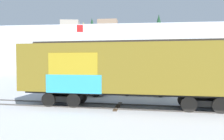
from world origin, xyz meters
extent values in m
plane|color=#B2B5BC|center=(0.00, 0.00, 0.00)|extent=(260.00, 260.00, 0.00)
cube|color=#4C4742|center=(1.03, -0.72, 0.04)|extent=(59.85, 4.40, 0.08)
cube|color=#4C4742|center=(1.13, 0.72, 0.04)|extent=(59.85, 4.40, 0.08)
cube|color=#423323|center=(0.31, 0.06, 0.04)|extent=(0.42, 2.51, 0.07)
cube|color=olive|center=(1.08, 0.00, 2.57)|extent=(14.03, 4.03, 2.96)
cube|color=#2D2823|center=(1.08, 0.00, 4.17)|extent=(13.15, 1.34, 0.24)
cube|color=#B2931E|center=(-2.27, -1.30, 2.64)|extent=(3.04, 0.25, 1.63)
cube|color=#33A5CC|center=(-2.23, -1.31, 1.60)|extent=(3.45, 0.28, 1.10)
cube|color=black|center=(1.08, 0.00, 0.99)|extent=(13.66, 2.65, 0.20)
cube|color=black|center=(-3.26, 0.31, 0.51)|extent=(2.19, 1.52, 0.36)
cylinder|color=black|center=(-4.16, -0.34, 0.46)|extent=(0.93, 0.19, 0.92)
cylinder|color=black|center=(-4.06, 1.09, 0.46)|extent=(0.93, 0.19, 0.92)
cylinder|color=black|center=(-2.47, -0.47, 0.46)|extent=(0.93, 0.19, 0.92)
cylinder|color=black|center=(-2.36, 0.97, 0.46)|extent=(0.93, 0.19, 0.92)
cube|color=black|center=(5.42, -0.31, 0.51)|extent=(2.19, 1.52, 0.36)
cylinder|color=black|center=(4.53, -0.97, 0.46)|extent=(0.93, 0.19, 0.92)
cylinder|color=black|center=(4.63, 0.47, 0.46)|extent=(0.93, 0.19, 0.92)
cylinder|color=black|center=(6.22, -1.09, 0.46)|extent=(0.93, 0.19, 0.92)
cylinder|color=black|center=(6.32, 0.34, 0.46)|extent=(0.93, 0.19, 0.92)
cylinder|color=silver|center=(-5.04, 12.92, 3.83)|extent=(0.12, 0.12, 7.67)
sphere|color=#D8CC66|center=(-5.04, 12.92, 7.75)|extent=(0.18, 0.18, 0.18)
cube|color=red|center=(-5.84, 12.70, 7.11)|extent=(1.49, 0.43, 0.92)
cube|color=white|center=(-6.21, 12.60, 7.11)|extent=(0.75, 0.24, 0.92)
cube|color=silver|center=(0.00, 58.74, 6.03)|extent=(123.64, 42.90, 12.05)
cube|color=#9E9384|center=(-16.89, 45.87, 13.29)|extent=(5.68, 5.12, 2.48)
cube|color=#8C725B|center=(-6.05, 45.87, 13.33)|extent=(5.45, 3.76, 2.54)
cone|color=#193D23|center=(8.12, 46.53, 14.05)|extent=(1.99, 1.99, 3.98)
cone|color=#193D23|center=(-17.35, 48.82, 13.81)|extent=(1.76, 1.76, 3.51)
cone|color=#193D23|center=(-10.59, 46.10, 13.68)|extent=(1.63, 1.63, 3.26)
cube|color=black|center=(-3.12, 4.69, 0.64)|extent=(4.34, 2.13, 0.65)
cube|color=#2D333D|center=(-3.32, 4.70, 1.25)|extent=(2.36, 1.81, 0.57)
cylinder|color=black|center=(-1.63, 5.46, 0.32)|extent=(0.65, 0.26, 0.64)
cylinder|color=black|center=(-1.75, 3.71, 0.32)|extent=(0.65, 0.26, 0.64)
cylinder|color=black|center=(-4.49, 5.66, 0.32)|extent=(0.65, 0.26, 0.64)
cylinder|color=black|center=(-4.61, 3.91, 0.32)|extent=(0.65, 0.26, 0.64)
cube|color=silver|center=(2.24, 5.23, 0.62)|extent=(4.28, 2.25, 0.61)
cube|color=#2D333D|center=(2.06, 5.24, 1.22)|extent=(2.06, 1.84, 0.58)
cylinder|color=black|center=(3.72, 5.96, 0.32)|extent=(0.66, 0.28, 0.64)
cylinder|color=black|center=(3.54, 4.21, 0.32)|extent=(0.66, 0.28, 0.64)
cylinder|color=black|center=(0.94, 6.24, 0.32)|extent=(0.66, 0.28, 0.64)
cylinder|color=black|center=(0.76, 4.50, 0.32)|extent=(0.66, 0.28, 0.64)
camera|label=1|loc=(1.36, -13.47, 2.94)|focal=33.94mm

